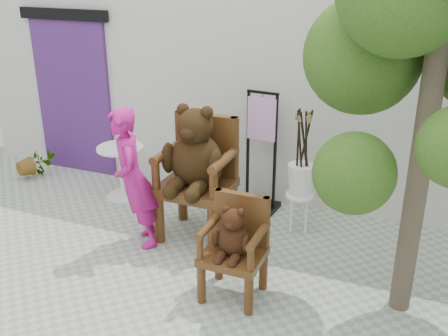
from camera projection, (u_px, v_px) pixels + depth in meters
name	position (u px, v px, depth m)	size (l,w,h in m)	color
ground_plane	(186.00, 321.00, 4.62)	(60.00, 60.00, 0.00)	#A2A997
back_wall	(289.00, 80.00, 6.71)	(9.00, 1.00, 3.00)	silver
doorway	(73.00, 93.00, 7.43)	(1.40, 0.11, 2.33)	#4B2268
chair_big	(197.00, 162.00, 5.73)	(0.78, 0.81, 1.54)	#40230D
chair_small	(235.00, 240.00, 4.79)	(0.55, 0.51, 0.97)	#40230D
person	(134.00, 179.00, 5.56)	(0.57, 0.37, 1.56)	#B8167C
cafe_table	(122.00, 166.00, 6.81)	(0.60, 0.60, 0.70)	white
display_stand	(261.00, 165.00, 6.44)	(0.48, 0.39, 1.51)	black
stool_bucket	(301.00, 179.00, 5.90)	(0.32, 0.32, 1.45)	white
tree	(448.00, 8.00, 3.94)	(2.14, 2.00, 3.69)	#413427
potted_plant	(35.00, 162.00, 7.48)	(0.42, 0.37, 0.47)	#1E3D10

